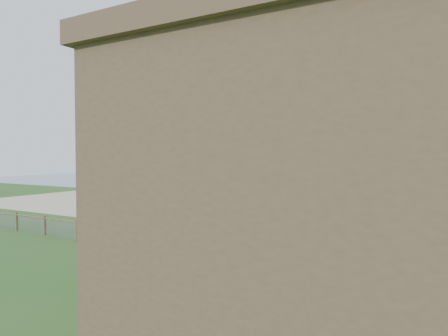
{
  "coord_description": "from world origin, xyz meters",
  "views": [
    {
      "loc": [
        10.86,
        -10.44,
        5.25
      ],
      "look_at": [
        0.25,
        8.0,
        4.5
      ],
      "focal_mm": 32.0,
      "sensor_mm": 36.0,
      "label": 1
    }
  ],
  "objects": [
    {
      "name": "picnic_table",
      "position": [
        1.77,
        2.36,
        0.41
      ],
      "size": [
        2.38,
        2.12,
        0.83
      ],
      "primitive_type": null,
      "rotation": [
        0.0,
        0.0,
        0.4
      ],
      "color": "brown",
      "rests_on": "ground"
    },
    {
      "name": "ocean",
      "position": [
        0.0,
        66.0,
        0.0
      ],
      "size": [
        160.0,
        68.0,
        0.02
      ],
      "primitive_type": "cube",
      "color": "slate",
      "rests_on": "ground"
    },
    {
      "name": "chainlink_fence",
      "position": [
        0.0,
        6.0,
        0.55
      ],
      "size": [
        36.2,
        0.2,
        1.25
      ],
      "primitive_type": null,
      "color": "brown",
      "rests_on": "ground"
    },
    {
      "name": "octopus_kite",
      "position": [
        0.29,
        12.27,
        13.27
      ],
      "size": [
        3.76,
        3.1,
        6.71
      ],
      "primitive_type": null,
      "rotation": [
        0.0,
        0.0,
        -0.28
      ],
      "color": "#FC5527"
    },
    {
      "name": "ground",
      "position": [
        0.0,
        0.0,
        0.0
      ],
      "size": [
        160.0,
        160.0,
        0.0
      ],
      "primitive_type": "plane",
      "color": "#26521C",
      "rests_on": "ground"
    },
    {
      "name": "sand_beach",
      "position": [
        0.0,
        22.0,
        0.0
      ],
      "size": [
        72.0,
        20.0,
        0.02
      ],
      "primitive_type": "cube",
      "color": "#BFAD89",
      "rests_on": "ground"
    }
  ]
}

